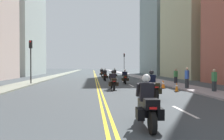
# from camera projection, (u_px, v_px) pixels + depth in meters

# --- Properties ---
(ground_plane) EXTENTS (264.00, 264.00, 0.00)m
(ground_plane) POSITION_uv_depth(u_px,v_px,m) (95.00, 75.00, 48.29)
(ground_plane) COLOR #3D4448
(sidewalk_left) EXTENTS (2.26, 144.00, 0.12)m
(sidewalk_left) POSITION_uv_depth(u_px,v_px,m) (61.00, 75.00, 47.59)
(sidewalk_left) COLOR gray
(sidewalk_left) RESTS_ON ground
(sidewalk_right) EXTENTS (2.26, 144.00, 0.12)m
(sidewalk_right) POSITION_uv_depth(u_px,v_px,m) (128.00, 74.00, 48.98)
(sidewalk_right) COLOR gray
(sidewalk_right) RESTS_ON ground
(centreline_yellow_inner) EXTENTS (0.12, 132.00, 0.01)m
(centreline_yellow_inner) POSITION_uv_depth(u_px,v_px,m) (94.00, 75.00, 48.27)
(centreline_yellow_inner) COLOR yellow
(centreline_yellow_inner) RESTS_ON ground
(centreline_yellow_outer) EXTENTS (0.12, 132.00, 0.01)m
(centreline_yellow_outer) POSITION_uv_depth(u_px,v_px,m) (95.00, 75.00, 48.30)
(centreline_yellow_outer) COLOR yellow
(centreline_yellow_outer) RESTS_ON ground
(lane_dashes_white) EXTENTS (0.14, 56.40, 0.01)m
(lane_dashes_white) POSITION_uv_depth(u_px,v_px,m) (120.00, 80.00, 29.66)
(lane_dashes_white) COLOR silver
(lane_dashes_white) RESTS_ON ground
(building_right_1) EXTENTS (10.00, 12.93, 15.19)m
(building_right_1) POSITION_uv_depth(u_px,v_px,m) (202.00, 32.00, 34.74)
(building_right_1) COLOR tan
(building_right_1) RESTS_ON ground
(building_left_2) EXTENTS (8.41, 16.99, 28.85)m
(building_left_2) POSITION_uv_depth(u_px,v_px,m) (17.00, 8.00, 45.40)
(building_left_2) COLOR #AEBCB7
(building_left_2) RESTS_ON ground
(building_right_2) EXTENTS (8.06, 15.78, 31.78)m
(building_right_2) POSITION_uv_depth(u_px,v_px,m) (163.00, 8.00, 50.79)
(building_right_2) COLOR slate
(building_right_2) RESTS_ON ground
(motorcycle_0) EXTENTS (0.78, 2.24, 1.63)m
(motorcycle_0) POSITION_uv_depth(u_px,v_px,m) (147.00, 106.00, 6.47)
(motorcycle_0) COLOR black
(motorcycle_0) RESTS_ON ground
(motorcycle_1) EXTENTS (0.77, 2.31, 1.66)m
(motorcycle_1) POSITION_uv_depth(u_px,v_px,m) (152.00, 87.00, 12.08)
(motorcycle_1) COLOR black
(motorcycle_1) RESTS_ON ground
(motorcycle_2) EXTENTS (0.78, 2.17, 1.57)m
(motorcycle_2) POSITION_uv_depth(u_px,v_px,m) (113.00, 82.00, 17.01)
(motorcycle_2) COLOR black
(motorcycle_2) RESTS_ON ground
(motorcycle_3) EXTENTS (0.78, 2.12, 1.57)m
(motorcycle_3) POSITION_uv_depth(u_px,v_px,m) (125.00, 78.00, 22.87)
(motorcycle_3) COLOR black
(motorcycle_3) RESTS_ON ground
(motorcycle_4) EXTENTS (0.78, 2.31, 1.64)m
(motorcycle_4) POSITION_uv_depth(u_px,v_px,m) (105.00, 76.00, 27.54)
(motorcycle_4) COLOR black
(motorcycle_4) RESTS_ON ground
(motorcycle_5) EXTENTS (0.77, 2.07, 1.61)m
(motorcycle_5) POSITION_uv_depth(u_px,v_px,m) (115.00, 74.00, 33.33)
(motorcycle_5) COLOR black
(motorcycle_5) RESTS_ON ground
(motorcycle_6) EXTENTS (0.76, 2.29, 1.63)m
(motorcycle_6) POSITION_uv_depth(u_px,v_px,m) (102.00, 73.00, 38.67)
(motorcycle_6) COLOR black
(motorcycle_6) RESTS_ON ground
(traffic_cone_0) EXTENTS (0.31, 0.31, 0.70)m
(traffic_cone_0) POSITION_uv_depth(u_px,v_px,m) (163.00, 84.00, 18.70)
(traffic_cone_0) COLOR black
(traffic_cone_0) RESTS_ON ground
(traffic_cone_1) EXTENTS (0.36, 0.36, 0.66)m
(traffic_cone_1) POSITION_uv_depth(u_px,v_px,m) (164.00, 85.00, 17.99)
(traffic_cone_1) COLOR black
(traffic_cone_1) RESTS_ON ground
(traffic_cone_2) EXTENTS (0.31, 0.31, 0.71)m
(traffic_cone_2) POSITION_uv_depth(u_px,v_px,m) (177.00, 87.00, 15.65)
(traffic_cone_2) COLOR black
(traffic_cone_2) RESTS_ON ground
(traffic_light_near) EXTENTS (0.28, 0.38, 4.55)m
(traffic_light_near) POSITION_uv_depth(u_px,v_px,m) (31.00, 54.00, 21.81)
(traffic_light_near) COLOR black
(traffic_light_near) RESTS_ON ground
(traffic_light_far) EXTENTS (0.28, 0.38, 4.97)m
(traffic_light_far) POSITION_uv_depth(u_px,v_px,m) (124.00, 60.00, 49.88)
(traffic_light_far) COLOR black
(traffic_light_far) RESTS_ON ground
(pedestrian_0) EXTENTS (0.41, 0.33, 1.63)m
(pedestrian_0) POSITION_uv_depth(u_px,v_px,m) (176.00, 76.00, 22.37)
(pedestrian_0) COLOR #22242D
(pedestrian_0) RESTS_ON ground
(pedestrian_1) EXTENTS (0.41, 0.41, 1.78)m
(pedestrian_1) POSITION_uv_depth(u_px,v_px,m) (187.00, 78.00, 17.18)
(pedestrian_1) COLOR #252B30
(pedestrian_1) RESTS_ON ground
(pedestrian_2) EXTENTS (0.24, 0.37, 1.70)m
(pedestrian_2) POSITION_uv_depth(u_px,v_px,m) (214.00, 80.00, 14.91)
(pedestrian_2) COLOR #262B30
(pedestrian_2) RESTS_ON ground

